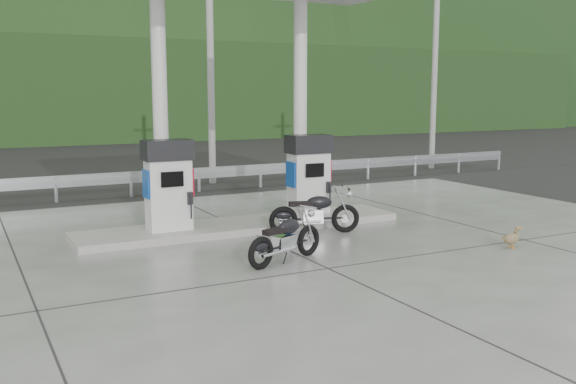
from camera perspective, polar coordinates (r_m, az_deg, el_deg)
name	(u,v)px	position (r m, az deg, el deg)	size (l,w,h in m)	color
ground	(299,256)	(11.48, 0.99, -5.72)	(160.00, 160.00, 0.00)	black
forecourt_apron	(299,256)	(11.48, 0.99, -5.67)	(18.00, 14.00, 0.02)	slate
pump_island	(243,226)	(13.65, -4.04, -2.99)	(7.00, 1.40, 0.15)	#9D9992
gas_pump_left	(168,185)	(12.94, -10.59, 0.61)	(0.95, 0.55, 1.80)	silver
gas_pump_right	(309,176)	(14.19, 1.85, 1.47)	(0.95, 0.55, 1.80)	silver
canopy_column_left	(160,104)	(13.20, -11.31, 7.72)	(0.30, 0.30, 5.00)	white
canopy_column_right	(300,102)	(14.43, 1.09, 7.97)	(0.30, 0.30, 5.00)	white
guardrail	(165,170)	(18.67, -10.84, 1.96)	(26.00, 0.16, 1.42)	#999CA0
road	(135,180)	(22.10, -13.42, 1.08)	(60.00, 7.00, 0.01)	black
utility_pole_b	(210,57)	(20.64, -6.91, 11.85)	(0.22, 0.22, 8.00)	gray
utility_pole_c	(435,63)	(25.27, 12.93, 11.12)	(0.22, 0.22, 8.00)	gray
tree_band	(53,91)	(40.11, -20.19, 8.43)	(80.00, 6.00, 6.00)	black
forested_hills	(12,122)	(70.02, -23.33, 5.72)	(100.00, 40.00, 140.00)	black
motorcycle_left	(286,239)	(10.94, -0.22, -4.24)	(1.65, 0.52, 0.78)	black
motorcycle_right	(315,213)	(13.15, 2.39, -1.91)	(1.77, 0.56, 0.84)	black
duck	(511,239)	(12.63, 19.23, -3.97)	(0.48, 0.13, 0.35)	brown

